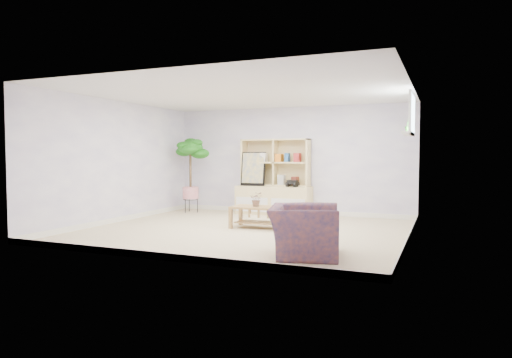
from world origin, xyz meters
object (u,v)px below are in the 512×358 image
at_px(storage_unit, 274,177).
at_px(coffee_table, 259,217).
at_px(armchair, 304,227).
at_px(floor_tree, 191,175).

height_order(storage_unit, coffee_table, storage_unit).
bearing_deg(armchair, floor_tree, 33.65).
xyz_separation_m(storage_unit, armchair, (1.82, -3.78, -0.47)).
distance_m(coffee_table, floor_tree, 2.86).
height_order(storage_unit, floor_tree, floor_tree).
height_order(coffee_table, floor_tree, floor_tree).
bearing_deg(storage_unit, armchair, -64.23).
bearing_deg(coffee_table, floor_tree, 145.28).
bearing_deg(storage_unit, coffee_table, -77.68).
relative_size(storage_unit, armchair, 1.67).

